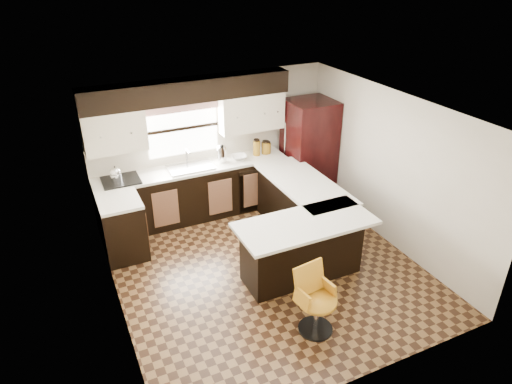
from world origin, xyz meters
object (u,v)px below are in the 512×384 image
peninsula_return (302,249)px  refrigerator (309,151)px  peninsula_long (300,210)px  bar_chair (317,302)px

peninsula_return → refrigerator: size_ratio=0.88×
peninsula_return → refrigerator: 2.47m
peninsula_long → refrigerator: size_ratio=1.03×
peninsula_return → refrigerator: (1.30, 2.04, 0.49)m
peninsula_long → bar_chair: peninsula_long is taller
refrigerator → bar_chair: size_ratio=2.16×
peninsula_long → refrigerator: bearing=53.8°
peninsula_long → peninsula_return: size_ratio=1.18×
peninsula_long → refrigerator: 1.40m
peninsula_return → bar_chair: bearing=-110.4°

